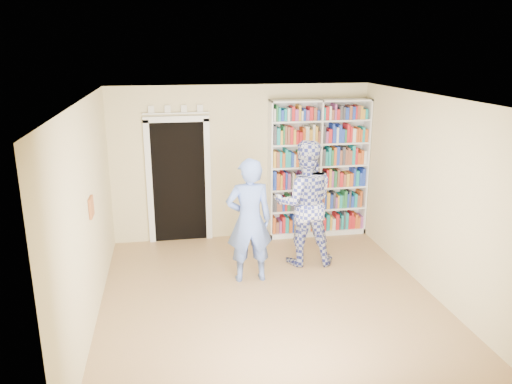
# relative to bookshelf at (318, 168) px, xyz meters

# --- Properties ---
(floor) EXTENTS (5.00, 5.00, 0.00)m
(floor) POSITION_rel_bookshelf_xyz_m (-1.35, -2.34, -1.23)
(floor) COLOR #A37F4E
(floor) RESTS_ON ground
(ceiling) EXTENTS (5.00, 5.00, 0.00)m
(ceiling) POSITION_rel_bookshelf_xyz_m (-1.35, -2.34, 1.47)
(ceiling) COLOR white
(ceiling) RESTS_ON wall_back
(wall_back) EXTENTS (4.50, 0.00, 4.50)m
(wall_back) POSITION_rel_bookshelf_xyz_m (-1.35, 0.16, 0.12)
(wall_back) COLOR beige
(wall_back) RESTS_ON floor
(wall_left) EXTENTS (0.00, 5.00, 5.00)m
(wall_left) POSITION_rel_bookshelf_xyz_m (-3.60, -2.34, 0.12)
(wall_left) COLOR beige
(wall_left) RESTS_ON floor
(wall_right) EXTENTS (0.00, 5.00, 5.00)m
(wall_right) POSITION_rel_bookshelf_xyz_m (0.90, -2.34, 0.12)
(wall_right) COLOR beige
(wall_right) RESTS_ON floor
(bookshelf) EXTENTS (1.77, 0.33, 2.44)m
(bookshelf) POSITION_rel_bookshelf_xyz_m (0.00, 0.00, 0.00)
(bookshelf) COLOR white
(bookshelf) RESTS_ON floor
(doorway) EXTENTS (1.10, 0.08, 2.43)m
(doorway) POSITION_rel_bookshelf_xyz_m (-2.45, 0.13, -0.05)
(doorway) COLOR black
(doorway) RESTS_ON floor
(wall_art) EXTENTS (0.03, 0.25, 0.25)m
(wall_art) POSITION_rel_bookshelf_xyz_m (-3.58, -2.14, 0.17)
(wall_art) COLOR brown
(wall_art) RESTS_ON wall_left
(man_blue) EXTENTS (0.67, 0.44, 1.83)m
(man_blue) POSITION_rel_bookshelf_xyz_m (-1.52, -1.64, -0.32)
(man_blue) COLOR #5E7CD1
(man_blue) RESTS_ON floor
(man_plaid) EXTENTS (1.04, 0.86, 1.97)m
(man_plaid) POSITION_rel_bookshelf_xyz_m (-0.57, -1.18, -0.25)
(man_plaid) COLOR navy
(man_plaid) RESTS_ON floor
(paper_sheet) EXTENTS (0.18, 0.08, 0.27)m
(paper_sheet) POSITION_rel_bookshelf_xyz_m (-0.44, -1.36, -0.32)
(paper_sheet) COLOR white
(paper_sheet) RESTS_ON man_plaid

